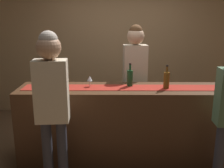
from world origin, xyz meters
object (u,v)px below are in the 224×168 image
wine_bottle_green (130,78)px  bartender (135,70)px  wine_glass_near_customer (48,81)px  customer_browsing (52,96)px  wine_bottle_amber (166,80)px  wine_glass_mid_counter (90,79)px

wine_bottle_green → bartender: size_ratio=0.17×
wine_glass_near_customer → customer_browsing: bearing=-72.7°
wine_bottle_amber → customer_browsing: (-1.29, -0.61, -0.02)m
wine_bottle_green → customer_browsing: size_ratio=0.17×
wine_glass_mid_counter → wine_bottle_amber: bearing=-4.9°
wine_glass_near_customer → wine_bottle_green: bearing=8.5°
wine_bottle_green → wine_glass_near_customer: 1.04m
customer_browsing → bartender: bearing=47.9°
wine_glass_near_customer → bartender: size_ratio=0.08×
wine_bottle_amber → bartender: bearing=119.3°
bartender → customer_browsing: bartender is taller
bartender → customer_browsing: size_ratio=1.01×
wine_bottle_amber → wine_glass_mid_counter: bearing=175.1°
wine_bottle_amber → wine_glass_near_customer: (-1.47, -0.04, -0.01)m
wine_glass_mid_counter → bartender: 0.82m
customer_browsing → wine_bottle_amber: bearing=20.8°
wine_bottle_green → wine_glass_near_customer: (-1.02, -0.15, -0.01)m
wine_glass_mid_counter → customer_browsing: bearing=-115.5°
wine_bottle_green → customer_browsing: customer_browsing is taller
wine_glass_mid_counter → bartender: bartender is taller
wine_bottle_green → wine_bottle_amber: size_ratio=1.00×
wine_bottle_green → wine_glass_mid_counter: wine_bottle_green is taller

